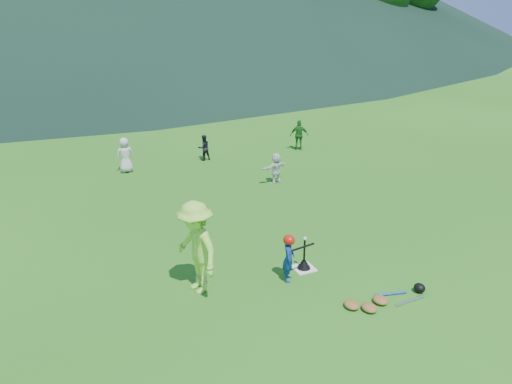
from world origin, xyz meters
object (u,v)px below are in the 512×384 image
fielder_a (125,155)px  fielder_d (276,168)px  batter_child (289,258)px  fielder_b (204,148)px  fielder_c (299,135)px  home_plate (304,268)px  batting_tee (304,263)px  adult_coach (196,248)px  equipment_pile (381,300)px

fielder_a → fielder_d: (4.08, -3.05, -0.09)m
batter_child → fielder_b: batter_child is taller
fielder_c → home_plate: bearing=86.3°
batter_child → fielder_a: bearing=44.0°
fielder_b → fielder_d: fielder_d is taller
fielder_a → batting_tee: 8.37m
fielder_a → fielder_b: 2.81m
batter_child → fielder_a: 8.48m
fielder_a → fielder_c: size_ratio=1.01×
home_plate → fielder_b: 8.20m
fielder_d → batting_tee: size_ratio=1.46×
batter_child → batting_tee: bearing=-31.8°
adult_coach → fielder_a: adult_coach is taller
fielder_b → batting_tee: bearing=80.1°
home_plate → batting_tee: 0.12m
home_plate → batting_tee: (0.00, 0.00, 0.12)m
home_plate → equipment_pile: 1.90m
home_plate → batter_child: bearing=-154.0°
adult_coach → batting_tee: size_ratio=2.84×
equipment_pile → home_plate: bearing=112.0°
fielder_d → batting_tee: (-1.83, -4.99, -0.37)m
home_plate → adult_coach: (-2.36, 0.17, 0.95)m
fielder_a → equipment_pile: size_ratio=0.65×
batter_child → equipment_pile: size_ratio=0.57×
batter_child → fielder_a: (-1.73, 8.30, 0.08)m
fielder_b → batting_tee: (-0.55, -8.17, -0.33)m
batter_child → fielder_c: size_ratio=0.88×
fielder_b → equipment_pile: bearing=84.9°
home_plate → batter_child: size_ratio=0.44×
batting_tee → equipment_pile: size_ratio=0.38×
fielder_a → fielder_c: bearing=176.4°
fielder_c → equipment_pile: size_ratio=0.65×
home_plate → fielder_c: bearing=61.5°
adult_coach → fielder_d: 6.40m
fielder_c → fielder_d: 3.77m
fielder_a → batting_tee: size_ratio=1.73×
batting_tee → fielder_d: bearing=69.9°
home_plate → fielder_a: (-2.25, 8.04, 0.58)m
adult_coach → home_plate: bearing=74.1°
fielder_b → fielder_c: fielder_c is taller
adult_coach → batting_tee: bearing=74.1°
fielder_a → batting_tee: (2.25, -8.04, -0.46)m
fielder_a → fielder_d: size_ratio=1.19×
fielder_d → equipment_pile: bearing=66.0°
fielder_d → batter_child: bearing=51.2°
fielder_d → home_plate: bearing=55.3°
batter_child → equipment_pile: 2.00m
batting_tee → home_plate: bearing=0.0°
fielder_d → equipment_pile: fielder_d is taller
fielder_b → adult_coach: bearing=64.0°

